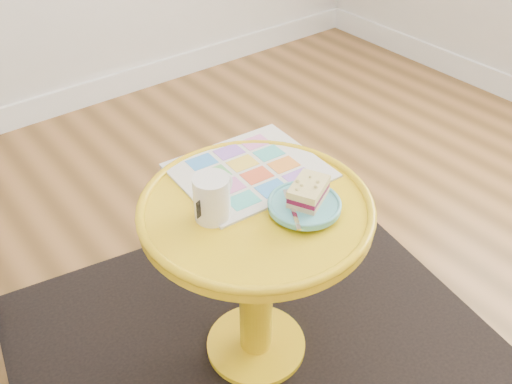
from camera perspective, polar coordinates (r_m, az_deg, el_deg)
rug at (r=1.70m, az=0.00°, el=-15.20°), size 1.47×1.31×0.01m
side_table at (r=1.43m, az=0.00°, el=-6.02°), size 0.55×0.55×0.52m
newspaper at (r=1.44m, az=-0.64°, el=2.18°), size 0.37×0.32×0.01m
mug at (r=1.27m, az=-4.38°, el=-0.43°), size 0.12×0.08×0.11m
plate at (r=1.31m, az=4.86°, el=-1.34°), size 0.17×0.17×0.02m
cake_slice at (r=1.30m, az=5.27°, el=0.05°), size 0.12×0.11×0.05m
fork at (r=1.28m, az=3.64°, el=-1.56°), size 0.08×0.13×0.00m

